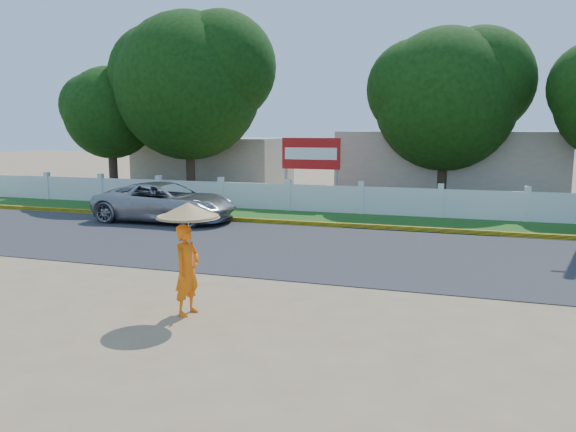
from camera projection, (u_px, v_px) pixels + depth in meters
The scene contains 11 objects.
ground at pixel (258, 293), 11.50m from camera, with size 120.00×120.00×0.00m, color #9E8460.
road at pixel (316, 248), 15.73m from camera, with size 60.00×7.00×0.02m, color #38383A.
grass_verge at pixel (353, 220), 20.66m from camera, with size 60.00×3.50×0.03m, color #2D601E.
curb at pixel (343, 225), 19.05m from camera, with size 40.00×0.18×0.16m, color yellow.
fence at pixel (361, 200), 21.94m from camera, with size 40.00×0.10×1.10m, color silver.
building_near at pixel (449, 165), 27.24m from camera, with size 10.00×6.00×3.20m, color #B7AD99.
building_far at pixel (215, 163), 32.20m from camera, with size 8.00×5.00×2.80m, color #B7AD99.
vehicle at pixel (166, 202), 20.20m from camera, with size 2.37×5.13×1.43m, color #98999F.
monk_with_parasol at pixel (188, 242), 9.99m from camera, with size 1.13×1.13×2.05m.
billboard at pixel (311, 157), 23.45m from camera, with size 2.50×0.13×2.95m.
tree_row at pixel (426, 82), 23.66m from camera, with size 33.78×7.39×9.75m.
Camera 1 is at (4.05, -10.38, 3.33)m, focal length 35.00 mm.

